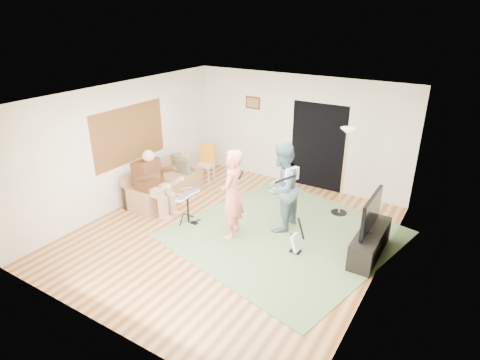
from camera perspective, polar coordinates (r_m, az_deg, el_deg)
name	(u,v)px	position (r m, az deg, el deg)	size (l,w,h in m)	color
floor	(231,234)	(7.95, -1.35, -7.72)	(6.00, 6.00, 0.00)	brown
walls	(230,171)	(7.35, -1.45, 1.34)	(5.50, 6.00, 2.70)	#EDE5CE
ceiling	(229,97)	(6.96, -1.56, 11.71)	(6.00, 6.00, 0.00)	white
window_blinds	(130,135)	(9.13, -15.44, 6.25)	(2.05, 2.05, 0.00)	brown
doorway	(318,147)	(9.74, 11.01, 4.64)	(2.10, 2.10, 0.00)	black
picture_frame	(253,103)	(10.26, 1.84, 10.92)	(0.42, 0.03, 0.32)	#3F2314
area_rug	(284,234)	(8.00, 6.30, -7.60)	(3.74, 3.82, 0.02)	#607C4B
sofa	(162,187)	(9.52, -11.01, -0.94)	(0.79, 1.92, 0.78)	#9E734F
drummer	(155,189)	(8.71, -11.94, -1.30)	(0.91, 0.51, 1.40)	#4F2A16
drum_kit	(188,210)	(8.29, -7.40, -4.21)	(0.37, 0.66, 0.68)	black
singer	(232,194)	(7.51, -1.17, -2.05)	(0.64, 0.42, 1.76)	#FF7C6E
microphone	(241,175)	(7.24, 0.14, 0.70)	(0.06, 0.06, 0.24)	black
guitarist	(281,188)	(7.79, 5.90, -1.08)	(0.87, 0.68, 1.80)	slate
guitar_held	(292,174)	(7.58, 7.36, 0.82)	(0.12, 0.60, 0.26)	white
guitar_spare	(296,243)	(7.37, 8.00, -8.82)	(0.26, 0.23, 0.72)	black
torchiere_lamp	(345,157)	(8.45, 14.71, 3.24)	(0.34, 0.34, 1.91)	black
dining_chair	(206,168)	(10.30, -4.85, 1.74)	(0.46, 0.48, 0.92)	beige
tv_cabinet	(370,243)	(7.57, 17.98, -8.53)	(0.40, 1.40, 0.50)	black
television	(371,212)	(7.29, 18.18, -4.41)	(0.06, 1.08, 0.65)	black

